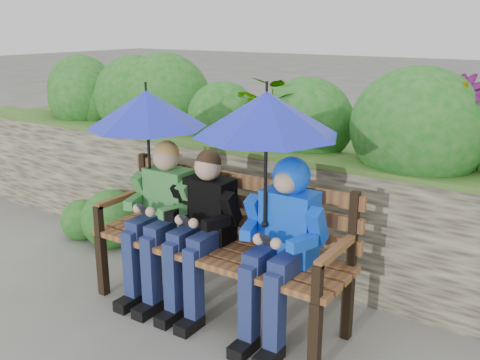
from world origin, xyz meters
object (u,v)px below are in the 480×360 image
Objects in this scene: park_bench at (222,235)px; boy_left at (160,212)px; umbrella_right at (266,114)px; umbrella_left at (147,109)px; boy_right at (282,235)px; boy_middle at (202,224)px.

park_bench is 0.51m from boy_left.
umbrella_right is (0.41, -0.11, 0.91)m from park_bench.
park_bench is 1.04m from umbrella_left.
umbrella_left is at bearing 162.21° from boy_left.
umbrella_right reaches higher than umbrella_left.
umbrella_right is (1.02, -0.05, 0.07)m from umbrella_left.
park_bench is at bearing 171.01° from boy_right.
park_bench is 2.08× the size of umbrella_right.
umbrella_left is (-0.12, 0.04, 0.74)m from boy_left.
umbrella_right is (0.90, -0.01, 0.81)m from boy_left.
umbrella_right reaches higher than boy_left.
umbrella_left is at bearing 175.75° from boy_middle.
boy_left reaches higher than boy_middle.
umbrella_left reaches higher than boy_right.
umbrella_left reaches higher than boy_left.
boy_left is (-0.49, -0.09, 0.10)m from park_bench.
boy_middle is at bearing -4.25° from umbrella_left.
boy_right is 1.39× the size of umbrella_left.
umbrella_right reaches higher than boy_middle.
boy_middle is 0.97m from umbrella_right.
boy_right is 0.77m from umbrella_right.
umbrella_left is (-0.50, 0.04, 0.75)m from boy_middle.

